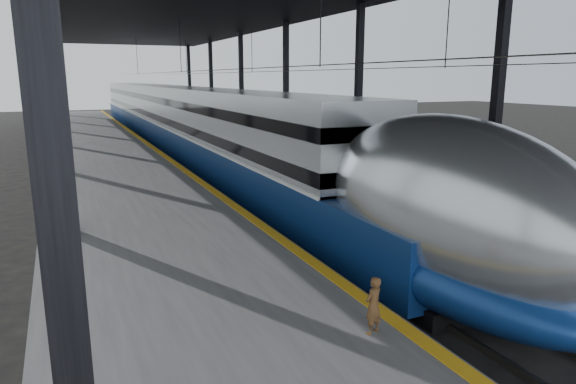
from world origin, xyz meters
TOP-DOWN VIEW (x-y plane):
  - ground at (0.00, 0.00)m, footprint 160.00×160.00m
  - platform at (-3.50, 20.00)m, footprint 6.00×80.00m
  - yellow_strip at (-0.70, 20.00)m, footprint 0.30×80.00m
  - rails at (4.50, 20.00)m, footprint 6.52×80.00m
  - canopy at (1.90, 20.00)m, footprint 18.00×75.00m
  - tgv_train at (2.00, 26.45)m, footprint 3.14×65.20m
  - second_train at (7.00, 36.79)m, footprint 2.86×56.05m
  - child at (-1.30, -3.36)m, footprint 0.42×0.35m

SIDE VIEW (x-z plane):
  - ground at x=0.00m, z-range 0.00..0.00m
  - rails at x=4.50m, z-range 0.00..0.16m
  - platform at x=-3.50m, z-range 0.00..1.00m
  - yellow_strip at x=-0.70m, z-range 1.00..1.01m
  - child at x=-1.30m, z-range 1.00..1.99m
  - second_train at x=7.00m, z-range 0.03..3.97m
  - tgv_train at x=2.00m, z-range -0.15..4.36m
  - canopy at x=1.90m, z-range 4.38..13.85m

